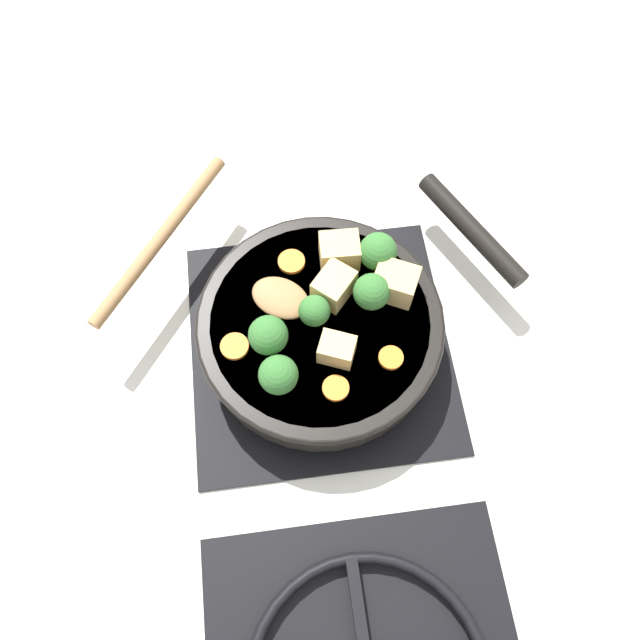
% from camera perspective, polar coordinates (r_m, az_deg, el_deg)
% --- Properties ---
extents(ground_plane, '(2.40, 2.40, 0.00)m').
position_cam_1_polar(ground_plane, '(0.76, -0.00, -2.45)').
color(ground_plane, silver).
extents(front_burner_grate, '(0.31, 0.31, 0.03)m').
position_cam_1_polar(front_burner_grate, '(0.75, -0.00, -2.10)').
color(front_burner_grate, black).
rests_on(front_burner_grate, ground_plane).
extents(skillet_pan, '(0.39, 0.33, 0.05)m').
position_cam_1_polar(skillet_pan, '(0.71, 0.22, -0.61)').
color(skillet_pan, black).
rests_on(skillet_pan, front_burner_grate).
extents(wooden_spoon, '(0.25, 0.24, 0.02)m').
position_cam_1_polar(wooden_spoon, '(0.73, -10.15, 5.24)').
color(wooden_spoon, '#A87A4C').
rests_on(wooden_spoon, skillet_pan).
extents(tofu_cube_center_large, '(0.05, 0.04, 0.03)m').
position_cam_1_polar(tofu_cube_center_large, '(0.66, 1.55, -2.71)').
color(tofu_cube_center_large, '#DBB770').
rests_on(tofu_cube_center_large, skillet_pan).
extents(tofu_cube_near_handle, '(0.05, 0.04, 0.04)m').
position_cam_1_polar(tofu_cube_near_handle, '(0.71, 1.79, 6.31)').
color(tofu_cube_near_handle, '#DBB770').
rests_on(tofu_cube_near_handle, skillet_pan).
extents(tofu_cube_east_chunk, '(0.05, 0.06, 0.03)m').
position_cam_1_polar(tofu_cube_east_chunk, '(0.69, 1.27, 3.12)').
color(tofu_cube_east_chunk, '#DBB770').
rests_on(tofu_cube_east_chunk, skillet_pan).
extents(tofu_cube_west_chunk, '(0.06, 0.05, 0.04)m').
position_cam_1_polar(tofu_cube_west_chunk, '(0.69, 6.89, 3.39)').
color(tofu_cube_west_chunk, '#DBB770').
rests_on(tofu_cube_west_chunk, skillet_pan).
extents(broccoli_floret_near_spoon, '(0.03, 0.03, 0.04)m').
position_cam_1_polar(broccoli_floret_near_spoon, '(0.67, -0.52, 0.81)').
color(broccoli_floret_near_spoon, '#709956').
rests_on(broccoli_floret_near_spoon, skillet_pan).
extents(broccoli_floret_center_top, '(0.04, 0.04, 0.05)m').
position_cam_1_polar(broccoli_floret_center_top, '(0.64, -3.83, -5.03)').
color(broccoli_floret_center_top, '#709956').
rests_on(broccoli_floret_center_top, skillet_pan).
extents(broccoli_floret_east_rim, '(0.04, 0.04, 0.05)m').
position_cam_1_polar(broccoli_floret_east_rim, '(0.70, 5.31, 6.23)').
color(broccoli_floret_east_rim, '#709956').
rests_on(broccoli_floret_east_rim, skillet_pan).
extents(broccoli_floret_west_rim, '(0.04, 0.04, 0.05)m').
position_cam_1_polar(broccoli_floret_west_rim, '(0.65, -4.76, -1.42)').
color(broccoli_floret_west_rim, '#709956').
rests_on(broccoli_floret_west_rim, skillet_pan).
extents(broccoli_floret_north_edge, '(0.04, 0.04, 0.05)m').
position_cam_1_polar(broccoli_floret_north_edge, '(0.68, 4.73, 2.56)').
color(broccoli_floret_north_edge, '#709956').
rests_on(broccoli_floret_north_edge, skillet_pan).
extents(carrot_slice_orange_thin, '(0.03, 0.03, 0.01)m').
position_cam_1_polar(carrot_slice_orange_thin, '(0.72, -2.63, 5.35)').
color(carrot_slice_orange_thin, orange).
rests_on(carrot_slice_orange_thin, skillet_pan).
extents(carrot_slice_near_center, '(0.03, 0.03, 0.01)m').
position_cam_1_polar(carrot_slice_near_center, '(0.67, 6.50, -3.45)').
color(carrot_slice_near_center, orange).
rests_on(carrot_slice_near_center, skillet_pan).
extents(carrot_slice_edge_slice, '(0.03, 0.03, 0.01)m').
position_cam_1_polar(carrot_slice_edge_slice, '(0.68, -7.81, -2.40)').
color(carrot_slice_edge_slice, orange).
rests_on(carrot_slice_edge_slice, skillet_pan).
extents(carrot_slice_under_broccoli, '(0.03, 0.03, 0.01)m').
position_cam_1_polar(carrot_slice_under_broccoli, '(0.66, 1.45, -6.25)').
color(carrot_slice_under_broccoli, orange).
rests_on(carrot_slice_under_broccoli, skillet_pan).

